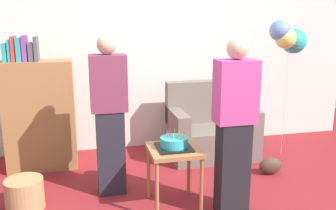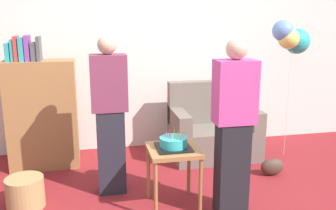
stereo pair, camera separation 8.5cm
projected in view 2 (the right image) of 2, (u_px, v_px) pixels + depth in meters
name	position (u px, v px, depth m)	size (l,w,h in m)	color
wall_back	(150.00, 50.00, 5.08)	(6.00, 0.10, 2.70)	silver
couch	(213.00, 130.00, 4.89)	(1.10, 0.70, 0.96)	#6B6056
bookshelf	(42.00, 112.00, 4.44)	(0.80, 0.36, 1.59)	olive
side_table	(173.00, 157.00, 3.54)	(0.48, 0.48, 0.59)	olive
birthday_cake	(173.00, 143.00, 3.51)	(0.32, 0.32, 0.17)	black
person_blowing_candles	(110.00, 115.00, 3.75)	(0.36, 0.22, 1.63)	#23232D
person_holding_cake	(233.00, 128.00, 3.33)	(0.36, 0.22, 1.63)	black
wicker_basket	(25.00, 192.00, 3.59)	(0.36, 0.36, 0.30)	#A88451
handbag	(272.00, 167.00, 4.32)	(0.28, 0.14, 0.20)	#473328
balloon_bunch	(291.00, 38.00, 4.61)	(0.53, 0.37, 1.75)	silver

